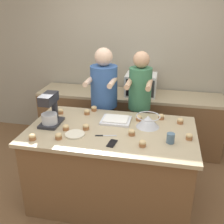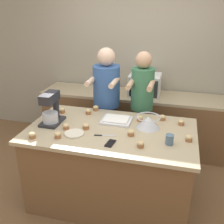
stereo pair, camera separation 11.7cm
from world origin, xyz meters
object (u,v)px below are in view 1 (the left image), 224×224
at_px(cupcake_3, 87,112).
at_px(knife, 104,136).
at_px(cupcake_10, 180,121).
at_px(cupcake_12, 32,137).
at_px(baking_tray, 116,120).
at_px(cupcake_1, 142,143).
at_px(cell_phone, 112,143).
at_px(drinking_glass, 171,138).
at_px(cupcake_0, 139,118).
at_px(microwave_oven, 141,84).
at_px(mixing_bowl, 148,121).
at_px(cupcake_7, 94,108).
at_px(stand_mixer, 50,111).
at_px(small_plate, 75,134).
at_px(person_right, 139,109).
at_px(cupcake_11, 60,111).
at_px(cupcake_8, 86,127).
at_px(cupcake_4, 66,127).
at_px(cupcake_9, 58,136).
at_px(cupcake_5, 189,136).
at_px(cupcake_2, 161,117).
at_px(cupcake_6, 132,132).
at_px(person_left, 104,107).

bearing_deg(cupcake_3, knife, -55.61).
relative_size(cupcake_3, cupcake_10, 1.00).
height_order(knife, cupcake_12, cupcake_12).
distance_m(baking_tray, cupcake_1, 0.60).
relative_size(cell_phone, drinking_glass, 1.54).
distance_m(cupcake_0, cupcake_1, 0.58).
distance_m(microwave_oven, cell_phone, 1.61).
bearing_deg(mixing_bowl, cupcake_7, 155.96).
xyz_separation_m(stand_mixer, baking_tray, (0.69, 0.22, -0.14)).
bearing_deg(cupcake_7, small_plate, -91.61).
xyz_separation_m(person_right, cupcake_10, (0.51, -0.43, 0.08)).
height_order(cupcake_11, cupcake_12, same).
bearing_deg(cupcake_7, cupcake_1, -47.53).
bearing_deg(cupcake_8, person_right, 58.52).
relative_size(cupcake_4, cupcake_10, 1.00).
distance_m(baking_tray, cupcake_3, 0.40).
bearing_deg(cupcake_11, microwave_oven, 49.92).
xyz_separation_m(stand_mixer, cupcake_9, (0.21, -0.30, -0.13)).
height_order(knife, cupcake_5, cupcake_5).
bearing_deg(cupcake_4, mixing_bowl, 17.29).
distance_m(microwave_oven, cupcake_11, 1.34).
xyz_separation_m(baking_tray, cupcake_0, (0.25, 0.08, 0.01)).
xyz_separation_m(cupcake_1, cupcake_5, (0.44, 0.23, 0.00)).
distance_m(cell_phone, cupcake_2, 0.80).
height_order(cupcake_6, cupcake_8, same).
bearing_deg(drinking_glass, person_left, 134.44).
bearing_deg(cupcake_7, cupcake_9, -100.98).
height_order(cupcake_5, cupcake_9, same).
bearing_deg(cupcake_3, person_left, 73.86).
bearing_deg(baking_tray, cupcake_10, 7.42).
bearing_deg(microwave_oven, cupcake_8, -107.69).
xyz_separation_m(cell_phone, cupcake_1, (0.29, 0.01, 0.03)).
bearing_deg(person_right, cupcake_3, -145.82).
distance_m(cupcake_1, cupcake_2, 0.68).
xyz_separation_m(drinking_glass, cupcake_9, (-1.09, -0.15, -0.02)).
bearing_deg(stand_mixer, microwave_oven, 57.25).
distance_m(person_left, cupcake_10, 1.07).
xyz_separation_m(person_right, cupcake_5, (0.58, -0.78, 0.08)).
bearing_deg(small_plate, cupcake_6, 12.07).
bearing_deg(microwave_oven, stand_mixer, -122.75).
relative_size(cupcake_0, cupcake_11, 1.00).
distance_m(microwave_oven, cupcake_6, 1.40).
height_order(person_right, cupcake_6, person_right).
height_order(drinking_glass, cupcake_10, drinking_glass).
height_order(mixing_bowl, drinking_glass, mixing_bowl).
distance_m(cupcake_9, cupcake_10, 1.34).
relative_size(mixing_bowl, cupcake_6, 3.77).
distance_m(person_left, cupcake_3, 0.43).
relative_size(person_left, cupcake_2, 23.91).
bearing_deg(cupcake_3, cell_phone, -54.79).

